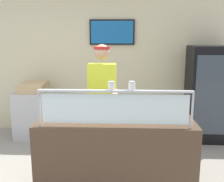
{
  "coord_description": "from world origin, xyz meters",
  "views": [
    {
      "loc": [
        0.96,
        -2.5,
        1.86
      ],
      "look_at": [
        0.83,
        0.4,
        1.26
      ],
      "focal_mm": 42.36,
      "sensor_mm": 36.0,
      "label": 1
    }
  ],
  "objects_px": {
    "parmesan_shaker": "(111,86)",
    "worker_figure": "(103,99)",
    "pizza_tray": "(105,116)",
    "drink_fridge": "(208,94)",
    "pepper_flake_shaker": "(132,86)",
    "pizza_server": "(106,115)",
    "pizza_box_stack": "(34,87)"
  },
  "relations": [
    {
      "from": "parmesan_shaker",
      "to": "worker_figure",
      "type": "distance_m",
      "value": 1.06
    },
    {
      "from": "parmesan_shaker",
      "to": "worker_figure",
      "type": "relative_size",
      "value": 0.05
    },
    {
      "from": "drink_fridge",
      "to": "pepper_flake_shaker",
      "type": "bearing_deg",
      "value": -123.92
    },
    {
      "from": "pizza_server",
      "to": "pepper_flake_shaker",
      "type": "relative_size",
      "value": 3.11
    },
    {
      "from": "pizza_server",
      "to": "worker_figure",
      "type": "xyz_separation_m",
      "value": [
        -0.1,
        0.66,
        0.02
      ]
    },
    {
      "from": "pizza_server",
      "to": "drink_fridge",
      "type": "distance_m",
      "value": 2.49
    },
    {
      "from": "pizza_box_stack",
      "to": "worker_figure",
      "type": "bearing_deg",
      "value": -39.33
    },
    {
      "from": "parmesan_shaker",
      "to": "pizza_box_stack",
      "type": "distance_m",
      "value": 2.61
    },
    {
      "from": "pizza_box_stack",
      "to": "drink_fridge",
      "type": "bearing_deg",
      "value": 0.79
    },
    {
      "from": "pepper_flake_shaker",
      "to": "worker_figure",
      "type": "bearing_deg",
      "value": 110.87
    },
    {
      "from": "drink_fridge",
      "to": "pizza_box_stack",
      "type": "height_order",
      "value": "drink_fridge"
    },
    {
      "from": "pizza_tray",
      "to": "drink_fridge",
      "type": "xyz_separation_m",
      "value": [
        1.72,
        1.79,
        -0.12
      ]
    },
    {
      "from": "worker_figure",
      "to": "pizza_tray",
      "type": "bearing_deg",
      "value": -83.14
    },
    {
      "from": "parmesan_shaker",
      "to": "pizza_box_stack",
      "type": "relative_size",
      "value": 0.18
    },
    {
      "from": "worker_figure",
      "to": "drink_fridge",
      "type": "height_order",
      "value": "worker_figure"
    },
    {
      "from": "worker_figure",
      "to": "parmesan_shaker",
      "type": "bearing_deg",
      "value": -80.15
    },
    {
      "from": "pepper_flake_shaker",
      "to": "worker_figure",
      "type": "relative_size",
      "value": 0.05
    },
    {
      "from": "parmesan_shaker",
      "to": "worker_figure",
      "type": "height_order",
      "value": "worker_figure"
    },
    {
      "from": "pepper_flake_shaker",
      "to": "pizza_server",
      "type": "bearing_deg",
      "value": 131.08
    },
    {
      "from": "pizza_server",
      "to": "pizza_box_stack",
      "type": "bearing_deg",
      "value": 130.96
    },
    {
      "from": "pizza_tray",
      "to": "drink_fridge",
      "type": "height_order",
      "value": "drink_fridge"
    },
    {
      "from": "pizza_server",
      "to": "drink_fridge",
      "type": "xyz_separation_m",
      "value": [
        1.7,
        1.81,
        -0.14
      ]
    },
    {
      "from": "pizza_tray",
      "to": "parmesan_shaker",
      "type": "bearing_deg",
      "value": -74.62
    },
    {
      "from": "worker_figure",
      "to": "pepper_flake_shaker",
      "type": "bearing_deg",
      "value": -69.13
    },
    {
      "from": "pepper_flake_shaker",
      "to": "drink_fridge",
      "type": "xyz_separation_m",
      "value": [
        1.43,
        2.13,
        -0.53
      ]
    },
    {
      "from": "worker_figure",
      "to": "drink_fridge",
      "type": "relative_size",
      "value": 1.03
    },
    {
      "from": "pizza_server",
      "to": "pepper_flake_shaker",
      "type": "xyz_separation_m",
      "value": [
        0.28,
        -0.32,
        0.39
      ]
    },
    {
      "from": "pizza_tray",
      "to": "worker_figure",
      "type": "xyz_separation_m",
      "value": [
        -0.08,
        0.64,
        0.04
      ]
    },
    {
      "from": "pepper_flake_shaker",
      "to": "drink_fridge",
      "type": "distance_m",
      "value": 2.61
    },
    {
      "from": "pizza_server",
      "to": "pizza_tray",
      "type": "bearing_deg",
      "value": 135.66
    },
    {
      "from": "parmesan_shaker",
      "to": "pizza_box_stack",
      "type": "bearing_deg",
      "value": 126.13
    },
    {
      "from": "pepper_flake_shaker",
      "to": "worker_figure",
      "type": "xyz_separation_m",
      "value": [
        -0.37,
        0.98,
        -0.37
      ]
    }
  ]
}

